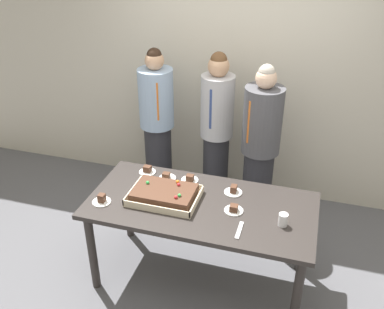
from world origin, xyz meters
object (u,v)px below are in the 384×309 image
at_px(sheet_cake, 164,194).
at_px(plated_slice_center_back, 190,179).
at_px(party_table, 201,213).
at_px(plated_slice_near_left, 234,209).
at_px(person_serving_front, 217,130).
at_px(plated_slice_near_right, 102,200).
at_px(plated_slice_far_left, 233,191).
at_px(plated_slice_far_right, 147,171).
at_px(drink_cup_nearest, 283,220).
at_px(plated_slice_center_front, 167,177).
at_px(person_striped_tie_right, 260,148).
at_px(cake_server_utensil, 239,230).
at_px(person_green_shirt_behind, 157,125).

xyz_separation_m(sheet_cake, plated_slice_center_back, (0.12, 0.32, -0.03)).
relative_size(party_table, plated_slice_center_back, 12.14).
relative_size(plated_slice_near_left, person_serving_front, 0.09).
distance_m(plated_slice_near_right, plated_slice_far_left, 1.08).
xyz_separation_m(plated_slice_far_left, plated_slice_far_right, (-0.80, 0.09, -0.00)).
bearing_deg(party_table, drink_cup_nearest, -7.61).
relative_size(plated_slice_far_left, plated_slice_center_front, 1.00).
relative_size(party_table, person_striped_tie_right, 1.08).
relative_size(sheet_cake, plated_slice_near_right, 3.72).
bearing_deg(cake_server_utensil, plated_slice_near_left, 112.30).
bearing_deg(party_table, plated_slice_near_left, -5.70).
height_order(sheet_cake, plated_slice_far_right, sheet_cake).
xyz_separation_m(party_table, plated_slice_center_front, (-0.39, 0.27, 0.11)).
height_order(plated_slice_near_right, plated_slice_center_back, plated_slice_near_right).
bearing_deg(drink_cup_nearest, person_green_shirt_behind, 140.10).
bearing_deg(person_green_shirt_behind, sheet_cake, 0.02).
bearing_deg(person_serving_front, person_striped_tie_right, 74.18).
distance_m(plated_slice_near_right, plated_slice_center_back, 0.77).
distance_m(sheet_cake, plated_slice_near_left, 0.57).
bearing_deg(person_striped_tie_right, plated_slice_far_right, -22.55).
height_order(person_green_shirt_behind, person_striped_tie_right, person_green_shirt_behind).
distance_m(plated_slice_near_right, person_serving_front, 1.50).
bearing_deg(person_serving_front, plated_slice_near_right, -17.00).
height_order(plated_slice_near_left, plated_slice_near_right, plated_slice_near_right).
xyz_separation_m(party_table, plated_slice_far_right, (-0.59, 0.32, 0.12)).
xyz_separation_m(drink_cup_nearest, person_green_shirt_behind, (-1.46, 1.22, 0.02)).
height_order(drink_cup_nearest, person_serving_front, person_serving_front).
relative_size(plated_slice_center_back, person_green_shirt_behind, 0.09).
bearing_deg(plated_slice_near_right, drink_cup_nearest, 5.17).
height_order(sheet_cake, plated_slice_center_front, sheet_cake).
height_order(plated_slice_near_right, plated_slice_center_front, plated_slice_near_right).
xyz_separation_m(sheet_cake, plated_slice_center_front, (-0.08, 0.29, -0.03)).
distance_m(plated_slice_near_left, plated_slice_near_right, 1.06).
xyz_separation_m(plated_slice_near_right, person_serving_front, (0.61, 1.37, 0.07)).
relative_size(sheet_cake, person_green_shirt_behind, 0.33).
bearing_deg(plated_slice_far_left, party_table, -133.76).
relative_size(plated_slice_center_front, drink_cup_nearest, 1.50).
height_order(drink_cup_nearest, person_striped_tie_right, person_striped_tie_right).
bearing_deg(plated_slice_center_front, cake_server_utensil, -34.40).
bearing_deg(plated_slice_near_right, party_table, 15.73).
xyz_separation_m(plated_slice_far_right, cake_server_utensil, (0.95, -0.56, -0.02)).
bearing_deg(plated_slice_center_front, plated_slice_near_left, -24.15).
distance_m(drink_cup_nearest, person_striped_tie_right, 1.09).
height_order(sheet_cake, drink_cup_nearest, sheet_cake).
distance_m(drink_cup_nearest, cake_server_utensil, 0.34).
bearing_deg(party_table, person_serving_front, 97.95).
bearing_deg(plated_slice_center_back, plated_slice_far_right, 176.66).
bearing_deg(cake_server_utensil, plated_slice_far_right, 149.44).
bearing_deg(sheet_cake, plated_slice_far_right, 130.00).
relative_size(plated_slice_near_right, plated_slice_far_left, 1.00).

